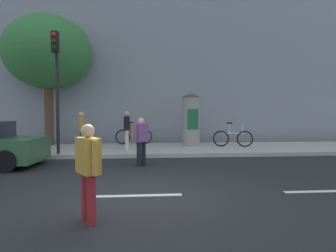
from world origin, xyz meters
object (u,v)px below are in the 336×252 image
pedestrian_near_pole (88,165)px  bicycle_leaning (134,136)px  poster_column (191,119)px  pedestrian_in_light_jacket (127,127)px  street_tree (48,52)px  traffic_light (56,73)px  pedestrian_with_bag (81,128)px  bicycle_upright (233,138)px  pedestrian_in_red_top (141,137)px

pedestrian_near_pole → bicycle_leaning: (0.39, 9.90, -0.35)m
poster_column → pedestrian_in_light_jacket: (-2.91, -1.21, -0.32)m
street_tree → traffic_light: bearing=-68.7°
traffic_light → pedestrian_near_pole: traffic_light is taller
pedestrian_with_bag → bicycle_upright: 6.59m
pedestrian_in_light_jacket → bicycle_upright: (4.68, 0.54, -0.53)m
traffic_light → pedestrian_in_red_top: traffic_light is taller
pedestrian_in_light_jacket → pedestrian_with_bag: pedestrian_in_light_jacket is taller
poster_column → bicycle_upright: 2.08m
poster_column → pedestrian_with_bag: 4.92m
poster_column → traffic_light: bearing=-155.4°
pedestrian_in_light_jacket → bicycle_leaning: pedestrian_in_light_jacket is taller
poster_column → pedestrian_in_red_top: 4.92m
pedestrian_near_pole → pedestrian_in_red_top: bearing=81.1°
traffic_light → pedestrian_in_light_jacket: bearing=27.0°
poster_column → pedestrian_near_pole: (-3.07, -9.15, -0.50)m
bicycle_leaning → traffic_light: bearing=-130.0°
pedestrian_in_light_jacket → bicycle_leaning: (0.22, 1.96, -0.53)m
pedestrian_near_pole → bicycle_leaning: bearing=87.8°
poster_column → pedestrian_in_light_jacket: size_ratio=1.54×
bicycle_upright → poster_column: bearing=159.4°
poster_column → bicycle_leaning: size_ratio=1.38×
traffic_light → pedestrian_in_light_jacket: traffic_light is taller
poster_column → pedestrian_in_red_top: size_ratio=1.60×
pedestrian_near_pole → bicycle_upright: 9.77m
poster_column → pedestrian_near_pole: poster_column is taller
poster_column → pedestrian_in_light_jacket: poster_column is taller
street_tree → pedestrian_in_red_top: street_tree is taller
street_tree → bicycle_upright: street_tree is taller
pedestrian_in_light_jacket → pedestrian_with_bag: 1.88m
bicycle_leaning → pedestrian_in_light_jacket: bearing=-96.5°
poster_column → bicycle_leaning: (-2.68, 0.75, -0.85)m
traffic_light → poster_column: traffic_light is taller
bicycle_leaning → poster_column: bearing=-15.7°
pedestrian_in_red_top → bicycle_leaning: 5.09m
pedestrian_near_pole → bicycle_leaning: pedestrian_near_pole is taller
street_tree → pedestrian_with_bag: size_ratio=3.87×
poster_column → pedestrian_with_bag: size_ratio=1.56×
pedestrian_in_light_jacket → bicycle_upright: bearing=6.6°
pedestrian_with_bag → bicycle_leaning: bearing=41.6°
bicycle_upright → pedestrian_in_red_top: bearing=-138.2°
pedestrian_near_pole → bicycle_upright: size_ratio=0.87×
pedestrian_near_pole → traffic_light: bearing=109.1°
pedestrian_in_light_jacket → pedestrian_with_bag: (-1.87, 0.09, -0.01)m
pedestrian_in_red_top → pedestrian_in_light_jacket: 3.17m
street_tree → pedestrian_with_bag: street_tree is taller
traffic_light → pedestrian_near_pole: 7.42m
traffic_light → poster_column: bearing=24.6°
street_tree → bicycle_leaning: bearing=-0.1°
pedestrian_with_bag → bicycle_upright: (6.55, 0.44, -0.51)m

